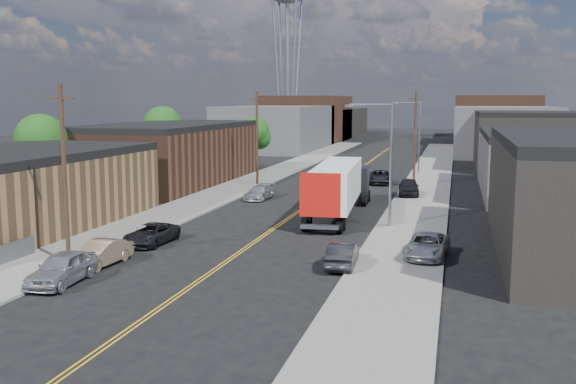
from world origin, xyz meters
The scene contains 31 objects.
ground centered at (0.00, 60.00, 0.00)m, with size 260.00×260.00×0.00m, color black.
centerline centered at (0.00, 45.00, 0.01)m, with size 0.32×120.00×0.01m, color gold.
sidewalk_left centered at (-9.50, 45.00, 0.07)m, with size 5.00×140.00×0.15m, color slate.
sidewalk_right centered at (9.50, 45.00, 0.07)m, with size 5.00×140.00×0.15m, color slate.
warehouse_tan centered at (-18.00, 18.00, 2.80)m, with size 12.00×22.00×5.60m.
warehouse_brown centered at (-18.00, 44.00, 3.30)m, with size 12.00×26.00×6.60m.
industrial_right_b centered at (22.00, 46.00, 3.05)m, with size 14.00×24.00×6.10m.
industrial_right_c centered at (22.00, 72.00, 3.80)m, with size 14.00×22.00×7.60m.
skyline_left_a centered at (-20.00, 95.00, 4.00)m, with size 16.00×30.00×8.00m, color #3E3E41.
skyline_right_a centered at (20.00, 95.00, 4.00)m, with size 16.00×30.00×8.00m, color #3E3E41.
skyline_left_b centered at (-20.00, 120.00, 5.00)m, with size 16.00×26.00×10.00m, color #44271B.
skyline_right_b centered at (20.00, 120.00, 5.00)m, with size 16.00×26.00×10.00m, color #44271B.
skyline_left_c centered at (-20.00, 140.00, 3.50)m, with size 16.00×40.00×7.00m, color black.
skyline_right_c centered at (20.00, 140.00, 3.50)m, with size 16.00×40.00×7.00m, color black.
streetlight_near centered at (7.60, 25.00, 5.33)m, with size 3.39×0.25×9.00m.
streetlight_far centered at (7.60, 60.00, 5.33)m, with size 3.39×0.25×9.00m.
utility_pole_left_near centered at (-8.20, 10.00, 5.14)m, with size 1.60×0.26×10.00m.
utility_pole_left_far centered at (-8.20, 45.00, 5.14)m, with size 1.60×0.26×10.00m.
utility_pole_right centered at (8.20, 48.00, 5.14)m, with size 1.60×0.26×10.00m.
tree_left_near centered at (-23.94, 30.00, 5.18)m, with size 4.85×4.76×7.91m.
tree_left_mid centered at (-23.94, 55.00, 5.48)m, with size 5.10×5.04×8.37m.
tree_left_far centered at (-13.94, 62.00, 4.57)m, with size 4.35×4.20×6.97m.
semi_truck centered at (3.66, 29.38, 2.43)m, with size 3.67×16.43×4.26m.
car_left_a centered at (-6.40, 6.73, 0.80)m, with size 1.89×4.69×1.60m, color #AFB3B5.
car_left_b centered at (-6.40, 10.30, 0.71)m, with size 1.50×4.30×1.42m, color #7C6951.
car_left_c centered at (-6.19, 16.00, 0.65)m, with size 2.15×4.66×1.30m, color black.
car_left_d centered at (-5.00, 35.55, 0.65)m, with size 1.82×4.47×1.30m, color #A8A9AD.
car_right_oncoming centered at (6.60, 13.46, 0.69)m, with size 1.46×4.19×1.38m, color black.
car_right_lot_a centered at (11.00, 16.40, 0.82)m, with size 2.23×4.83×1.34m, color #A6A8AB.
car_right_lot_c centered at (8.20, 40.78, 0.94)m, with size 1.88×4.66×1.59m, color black.
car_ahead_truck centered at (4.50, 49.59, 0.74)m, with size 2.44×5.29×1.47m, color black.
Camera 1 is at (12.42, -20.48, 9.11)m, focal length 40.00 mm.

